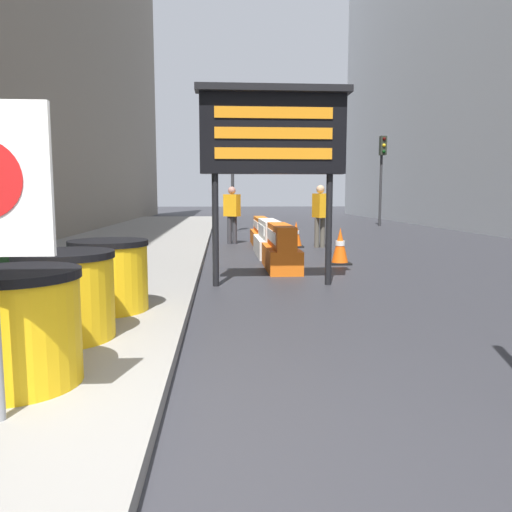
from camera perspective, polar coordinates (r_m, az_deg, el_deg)
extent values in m
plane|color=#2D2D33|center=(2.95, -11.85, -21.44)|extent=(120.00, 120.00, 0.00)
cylinder|color=#4C3D2D|center=(10.83, -26.97, 5.09)|extent=(0.27, 0.27, 2.13)
cylinder|color=#4C3D2D|center=(11.58, -27.05, 9.43)|extent=(1.42, 0.72, 1.03)
cylinder|color=#4C3D2D|center=(11.04, -23.81, 9.41)|extent=(0.81, 1.21, 1.12)
cylinder|color=#4C3D2D|center=(10.66, -24.18, 10.88)|extent=(0.15, 1.28, 0.86)
cylinder|color=yellow|center=(3.74, -25.71, -7.83)|extent=(0.83, 0.83, 0.72)
cylinder|color=black|center=(3.67, -26.03, -1.90)|extent=(0.87, 0.87, 0.06)
cylinder|color=yellow|center=(4.75, -20.90, -4.56)|extent=(0.83, 0.83, 0.72)
cylinder|color=black|center=(4.69, -21.11, 0.13)|extent=(0.87, 0.87, 0.06)
cylinder|color=yellow|center=(5.76, -16.41, -2.44)|extent=(0.83, 0.83, 0.72)
cylinder|color=black|center=(5.71, -16.55, 1.44)|extent=(0.87, 0.87, 0.06)
cylinder|color=black|center=(7.65, -4.66, 2.91)|extent=(0.10, 0.10, 1.72)
cylinder|color=black|center=(7.82, 8.32, 2.95)|extent=(0.10, 0.10, 1.72)
cube|color=black|center=(7.72, 1.95, 13.75)|extent=(2.19, 0.24, 1.18)
cube|color=black|center=(7.75, 2.03, 18.53)|extent=(2.31, 0.34, 0.10)
cube|color=orange|center=(7.63, 2.06, 16.07)|extent=(1.75, 0.02, 0.17)
cube|color=orange|center=(7.59, 2.05, 13.87)|extent=(1.75, 0.02, 0.17)
cube|color=orange|center=(7.56, 2.04, 11.64)|extent=(1.75, 0.02, 0.17)
cube|color=orange|center=(9.47, 2.87, -0.24)|extent=(0.58, 1.83, 0.42)
cube|color=orange|center=(9.42, 2.89, 2.32)|extent=(0.35, 1.83, 0.42)
cube|color=white|center=(9.40, 1.76, 2.31)|extent=(0.02, 1.47, 0.21)
cube|color=silver|center=(11.69, 1.56, 1.11)|extent=(0.63, 2.14, 0.41)
cube|color=silver|center=(11.66, 1.57, 3.11)|extent=(0.38, 2.14, 0.41)
cube|color=white|center=(11.64, 0.58, 3.11)|extent=(0.02, 1.71, 0.21)
cube|color=orange|center=(14.07, 0.63, 2.06)|extent=(0.52, 2.13, 0.39)
cube|color=orange|center=(14.04, 0.63, 3.64)|extent=(0.31, 2.13, 0.39)
cube|color=white|center=(14.03, -0.05, 3.64)|extent=(0.02, 1.70, 0.19)
cube|color=black|center=(10.31, 9.54, -0.81)|extent=(0.42, 0.42, 0.04)
cone|color=#EA560F|center=(10.26, 9.59, 1.25)|extent=(0.33, 0.33, 0.71)
cylinder|color=white|center=(10.26, 9.59, 1.45)|extent=(0.19, 0.19, 0.10)
cube|color=black|center=(13.54, 4.59, 1.10)|extent=(0.39, 0.39, 0.04)
cone|color=#EA560F|center=(13.51, 4.60, 2.58)|extent=(0.31, 0.31, 0.66)
cylinder|color=white|center=(13.51, 4.60, 2.72)|extent=(0.18, 0.18, 0.09)
cylinder|color=#2D2D30|center=(19.24, -2.69, 7.97)|extent=(0.12, 0.12, 3.48)
cube|color=#23281E|center=(19.14, -2.70, 11.92)|extent=(0.28, 0.28, 0.84)
sphere|color=#360605|center=(19.02, -2.69, 12.80)|extent=(0.15, 0.15, 0.15)
sphere|color=gold|center=(19.00, -2.69, 11.96)|extent=(0.15, 0.15, 0.15)
sphere|color=black|center=(18.97, -2.68, 11.12)|extent=(0.15, 0.15, 0.15)
cylinder|color=#2D2D30|center=(23.63, 14.07, 8.25)|extent=(0.12, 0.12, 4.03)
cube|color=#23281E|center=(23.57, 14.31, 12.13)|extent=(0.28, 0.28, 0.84)
sphere|color=#360605|center=(23.46, 14.45, 12.84)|extent=(0.15, 0.15, 0.15)
sphere|color=gold|center=(23.43, 14.43, 12.16)|extent=(0.15, 0.15, 0.15)
sphere|color=black|center=(23.41, 14.41, 11.47)|extent=(0.15, 0.15, 0.15)
cylinder|color=#514C42|center=(13.47, 6.98, 2.67)|extent=(0.13, 0.13, 0.81)
cylinder|color=#514C42|center=(13.50, 7.61, 2.67)|extent=(0.13, 0.13, 0.81)
cube|color=orange|center=(13.45, 7.34, 5.74)|extent=(0.38, 0.49, 0.64)
sphere|color=tan|center=(13.45, 7.37, 7.58)|extent=(0.22, 0.22, 0.22)
cylinder|color=#333338|center=(14.41, -3.05, 2.97)|extent=(0.13, 0.13, 0.79)
cylinder|color=#333338|center=(14.41, -2.46, 2.98)|extent=(0.13, 0.13, 0.79)
cube|color=orange|center=(14.38, -2.77, 5.80)|extent=(0.50, 0.45, 0.63)
sphere|color=tan|center=(14.38, -2.78, 7.49)|extent=(0.22, 0.22, 0.22)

